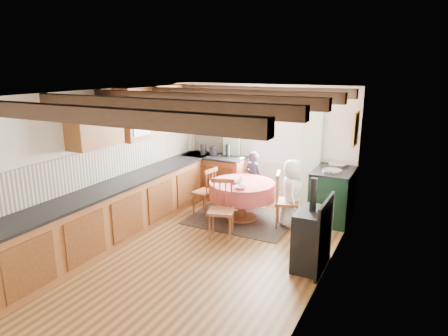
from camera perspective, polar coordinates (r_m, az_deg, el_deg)
The scene contains 41 objects.
floor at distance 6.14m, azimuth -3.44°, elevation -12.15°, with size 3.60×5.50×0.00m, color olive.
ceiling at distance 5.50m, azimuth -3.83°, elevation 10.80°, with size 3.60×5.50×0.00m, color white.
wall_back at distance 8.13m, azimuth 6.22°, elevation 3.43°, with size 3.60×0.00×2.40m, color silver.
wall_front at distance 3.76m, azimuth -25.77°, elevation -11.52°, with size 3.60×0.00×2.40m, color silver.
wall_left at distance 6.77m, azimuth -16.90°, elevation 0.62°, with size 0.00×5.50×2.40m, color silver.
wall_right at distance 5.07m, azimuth 14.26°, elevation -3.80°, with size 0.00×5.50×2.40m, color silver.
beam_a at distance 3.92m, azimuth -18.92°, elevation 7.22°, with size 3.60×0.16×0.16m, color #3C291F.
beam_b at distance 4.67m, azimuth -10.12°, elevation 8.84°, with size 3.60×0.16×0.16m, color #3C291F.
beam_c at distance 5.50m, azimuth -3.81°, elevation 9.86°, with size 3.60×0.16×0.16m, color #3C291F.
beam_d at distance 6.38m, azimuth 0.82°, elevation 10.54°, with size 3.60×0.16×0.16m, color #3C291F.
beam_e at distance 7.29m, azimuth 4.33°, elevation 11.01°, with size 3.60×0.16×0.16m, color #3C291F.
splash_left at distance 6.97m, azimuth -15.10°, elevation 1.14°, with size 0.02×4.50×0.55m, color beige.
splash_back at distance 8.51m, azimuth -0.15°, elevation 4.02°, with size 1.40×0.02×0.55m, color beige.
base_cabinet_left at distance 6.79m, azimuth -14.58°, elevation -5.89°, with size 0.60×5.30×0.88m, color brown.
base_cabinet_back at distance 8.46m, azimuth -1.31°, elevation -1.33°, with size 1.30×0.60×0.88m, color brown.
worktop_left at distance 6.63m, azimuth -14.70°, elevation -2.19°, with size 0.64×5.30×0.04m, color black.
worktop_back at distance 8.33m, azimuth -1.39°, elevation 1.68°, with size 1.30×0.64×0.04m, color black.
wall_cabinet_glass at distance 7.43m, azimuth -9.97°, elevation 8.11°, with size 0.34×1.80×0.90m, color brown.
wall_cabinet_solid at distance 6.31m, azimuth -18.11°, elevation 6.04°, with size 0.34×0.90×0.70m, color brown.
window_frame at distance 8.01m, azimuth 6.93°, elevation 6.16°, with size 1.34×0.03×1.54m, color white.
window_pane at distance 8.02m, azimuth 6.94°, elevation 6.16°, with size 1.20×0.01×1.40m, color white.
curtain_left at distance 8.35m, azimuth 1.13°, elevation 3.11°, with size 0.35×0.10×2.10m, color beige.
curtain_right at distance 7.78m, azimuth 12.49°, elevation 1.91°, with size 0.35×0.10×2.10m, color beige.
curtain_rod at distance 7.87m, azimuth 6.85°, elevation 10.40°, with size 0.03×0.03×2.00m, color black.
wall_picture at distance 7.18m, azimuth 18.41°, elevation 5.35°, with size 0.04×0.50×0.60m, color gold.
wall_plate at distance 7.72m, azimuth 13.59°, elevation 6.28°, with size 0.30×0.30×0.02m, color silver.
rug at distance 7.38m, azimuth 2.57°, elevation -7.34°, with size 1.84×1.43×0.01m, color black.
dining_table at distance 7.26m, azimuth 2.60°, elevation -4.77°, with size 1.18×1.18×0.71m, color #BD4854, non-canonical shape.
chair_near at distance 6.51m, azimuth -0.42°, elevation -5.94°, with size 0.41×0.43×0.96m, color brown, non-canonical shape.
chair_left at distance 7.56m, azimuth -2.82°, elevation -3.25°, with size 0.38×0.40×0.90m, color brown, non-canonical shape.
chair_right at distance 6.98m, azimuth 9.08°, elevation -4.59°, with size 0.42×0.44×0.98m, color brown, non-canonical shape.
aga_range at distance 7.49m, azimuth 15.40°, elevation -3.63°, with size 0.68×1.05×0.97m, color black, non-canonical shape.
cast_iron_stove at distance 5.62m, azimuth 12.49°, elevation -7.82°, with size 0.39×0.65×1.30m, color black, non-canonical shape.
child_far at distance 7.88m, azimuth 4.26°, elevation -1.62°, with size 0.41×0.27×1.13m, color #2C2C44.
child_right at distance 7.01m, azimuth 9.70°, elevation -3.57°, with size 0.59×0.38×1.20m, color white.
bowl_a at distance 6.77m, azimuth 2.42°, elevation -2.79°, with size 0.20×0.20×0.05m, color silver.
bowl_b at distance 7.07m, azimuth 1.90°, elevation -2.00°, with size 0.19×0.19×0.06m, color silver.
cup at distance 7.18m, azimuth 2.44°, elevation -1.65°, with size 0.09×0.09×0.08m, color silver.
canister_tall at distance 8.40m, azimuth -3.00°, elevation 2.68°, with size 0.13×0.13×0.22m, color #262628.
canister_wide at distance 8.31m, azimuth -1.49°, elevation 2.49°, with size 0.18×0.18×0.20m, color #262628.
canister_slim at distance 8.18m, azimuth 0.55°, elevation 2.52°, with size 0.09×0.09×0.26m, color #262628.
Camera 1 is at (2.79, -4.72, 2.76)m, focal length 31.78 mm.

